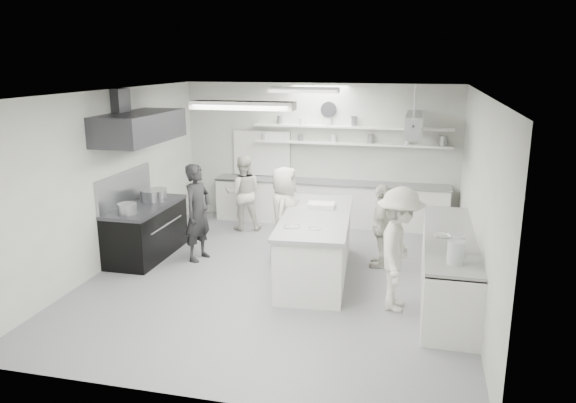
% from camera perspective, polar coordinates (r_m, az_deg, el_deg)
% --- Properties ---
extents(floor, '(6.00, 7.00, 0.02)m').
position_cam_1_polar(floor, '(9.23, -0.84, -7.78)').
color(floor, gray).
rests_on(floor, ground).
extents(ceiling, '(6.00, 7.00, 0.02)m').
position_cam_1_polar(ceiling, '(8.55, -0.92, 11.29)').
color(ceiling, silver).
rests_on(ceiling, wall_back).
extents(wall_back, '(6.00, 0.04, 3.00)m').
position_cam_1_polar(wall_back, '(12.13, 3.24, 5.02)').
color(wall_back, beige).
rests_on(wall_back, floor).
extents(wall_front, '(6.00, 0.04, 3.00)m').
position_cam_1_polar(wall_front, '(5.59, -9.88, -6.53)').
color(wall_front, beige).
rests_on(wall_front, floor).
extents(wall_left, '(0.04, 7.00, 3.00)m').
position_cam_1_polar(wall_left, '(9.93, -17.91, 2.24)').
color(wall_left, beige).
rests_on(wall_left, floor).
extents(wall_right, '(0.04, 7.00, 3.00)m').
position_cam_1_polar(wall_right, '(8.55, 18.99, 0.25)').
color(wall_right, beige).
rests_on(wall_right, floor).
extents(stove, '(0.80, 1.80, 0.90)m').
position_cam_1_polar(stove, '(10.33, -14.42, -3.08)').
color(stove, black).
rests_on(stove, floor).
extents(exhaust_hood, '(0.85, 2.00, 0.50)m').
position_cam_1_polar(exhaust_hood, '(9.94, -15.10, 7.42)').
color(exhaust_hood, '#37373D').
rests_on(exhaust_hood, wall_left).
extents(back_counter, '(5.00, 0.60, 0.92)m').
position_cam_1_polar(back_counter, '(12.00, 4.33, -0.17)').
color(back_counter, white).
rests_on(back_counter, floor).
extents(shelf_lower, '(4.20, 0.26, 0.04)m').
position_cam_1_polar(shelf_lower, '(11.86, 6.49, 5.96)').
color(shelf_lower, white).
rests_on(shelf_lower, wall_back).
extents(shelf_upper, '(4.20, 0.26, 0.04)m').
position_cam_1_polar(shelf_upper, '(11.81, 6.54, 7.64)').
color(shelf_upper, white).
rests_on(shelf_upper, wall_back).
extents(pass_through_window, '(1.30, 0.04, 1.00)m').
position_cam_1_polar(pass_through_window, '(12.41, -2.71, 5.01)').
color(pass_through_window, black).
rests_on(pass_through_window, wall_back).
extents(wall_clock, '(0.32, 0.05, 0.32)m').
position_cam_1_polar(wall_clock, '(11.93, 4.23, 9.45)').
color(wall_clock, silver).
rests_on(wall_clock, wall_back).
extents(right_counter, '(0.74, 3.30, 0.94)m').
position_cam_1_polar(right_counter, '(8.63, 16.22, -6.57)').
color(right_counter, white).
rests_on(right_counter, floor).
extents(pot_rack, '(0.30, 1.60, 0.40)m').
position_cam_1_polar(pot_rack, '(10.74, 12.88, 7.78)').
color(pot_rack, '#989B9F').
rests_on(pot_rack, ceiling).
extents(light_fixture_front, '(1.30, 0.25, 0.10)m').
position_cam_1_polar(light_fixture_front, '(6.83, -4.73, 9.86)').
color(light_fixture_front, white).
rests_on(light_fixture_front, ceiling).
extents(light_fixture_rear, '(1.30, 0.25, 0.10)m').
position_cam_1_polar(light_fixture_rear, '(10.31, 1.62, 11.44)').
color(light_fixture_rear, white).
rests_on(light_fixture_rear, ceiling).
extents(prep_island, '(1.21, 2.75, 0.99)m').
position_cam_1_polar(prep_island, '(9.13, 2.89, -4.67)').
color(prep_island, white).
rests_on(prep_island, floor).
extents(stove_pot, '(0.44, 0.44, 0.25)m').
position_cam_1_polar(stove_pot, '(10.46, -13.77, 0.51)').
color(stove_pot, '#989B9F').
rests_on(stove_pot, stove).
extents(cook_stove, '(0.55, 0.71, 1.73)m').
position_cam_1_polar(cook_stove, '(9.85, -9.28, -1.13)').
color(cook_stove, black).
rests_on(cook_stove, floor).
extents(cook_back, '(0.91, 0.80, 1.57)m').
position_cam_1_polar(cook_back, '(11.54, -4.65, 0.89)').
color(cook_back, beige).
rests_on(cook_back, floor).
extents(cook_island_left, '(0.56, 0.84, 1.69)m').
position_cam_1_polar(cook_island_left, '(9.71, -0.36, -1.30)').
color(cook_island_left, beige).
rests_on(cook_island_left, floor).
extents(cook_island_right, '(0.41, 0.87, 1.45)m').
position_cam_1_polar(cook_island_right, '(9.58, 9.61, -2.48)').
color(cook_island_right, beige).
rests_on(cook_island_right, floor).
extents(cook_right, '(0.75, 1.20, 1.78)m').
position_cam_1_polar(cook_right, '(7.94, 11.38, -4.88)').
color(cook_right, beige).
rests_on(cook_right, floor).
extents(bowl_island_a, '(0.26, 0.26, 0.06)m').
position_cam_1_polar(bowl_island_a, '(8.34, 0.38, -2.74)').
color(bowl_island_a, '#989B9F').
rests_on(bowl_island_a, prep_island).
extents(bowl_island_b, '(0.23, 0.23, 0.06)m').
position_cam_1_polar(bowl_island_b, '(8.25, 2.76, -2.95)').
color(bowl_island_b, white).
rests_on(bowl_island_b, prep_island).
extents(bowl_right, '(0.27, 0.27, 0.06)m').
position_cam_1_polar(bowl_right, '(8.38, 15.61, -3.54)').
color(bowl_right, white).
rests_on(bowl_right, right_counter).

